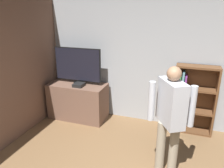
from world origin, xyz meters
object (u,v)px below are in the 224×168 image
television (78,65)px  bookshelf (190,101)px  game_console (79,85)px  person (170,114)px

television → bookshelf: 2.37m
game_console → bookshelf: 2.23m
game_console → bookshelf: bookshelf is taller
television → bookshelf: television is taller
bookshelf → person: 1.43m
game_console → person: person is taller
television → game_console: television is taller
television → bookshelf: bearing=3.6°
television → bookshelf: size_ratio=0.78×
television → game_console: 0.42m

